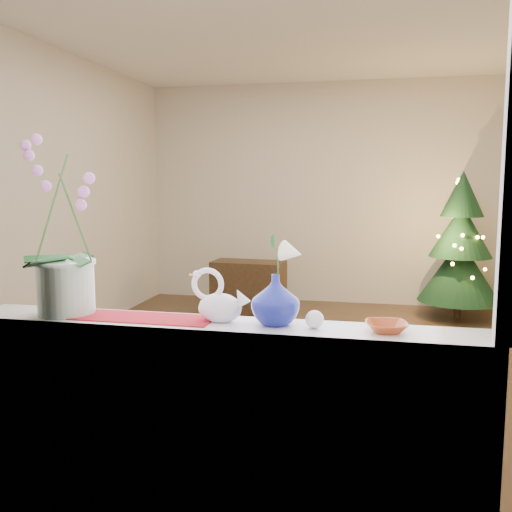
{
  "coord_description": "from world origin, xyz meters",
  "views": [
    {
      "loc": [
        0.65,
        -4.58,
        1.5
      ],
      "look_at": [
        -0.05,
        -1.4,
        1.07
      ],
      "focal_mm": 40.0,
      "sensor_mm": 36.0,
      "label": 1
    }
  ],
  "objects_px": {
    "orchid_pot": "(63,225)",
    "amber_dish": "(386,328)",
    "side_table": "(249,288)",
    "blue_vase": "(275,296)",
    "paperweight": "(315,319)",
    "swan": "(220,297)",
    "xmas_tree": "(460,245)"
  },
  "relations": [
    {
      "from": "amber_dish",
      "to": "xmas_tree",
      "type": "relative_size",
      "value": 0.09
    },
    {
      "from": "orchid_pot",
      "to": "side_table",
      "type": "xyz_separation_m",
      "value": [
        -0.11,
        3.99,
        -1.01
      ]
    },
    {
      "from": "amber_dish",
      "to": "side_table",
      "type": "bearing_deg",
      "value": 110.36
    },
    {
      "from": "blue_vase",
      "to": "xmas_tree",
      "type": "relative_size",
      "value": 0.15
    },
    {
      "from": "swan",
      "to": "side_table",
      "type": "xyz_separation_m",
      "value": [
        -0.81,
        3.98,
        -0.72
      ]
    },
    {
      "from": "swan",
      "to": "side_table",
      "type": "distance_m",
      "value": 4.13
    },
    {
      "from": "orchid_pot",
      "to": "swan",
      "type": "xyz_separation_m",
      "value": [
        0.7,
        0.01,
        -0.28
      ]
    },
    {
      "from": "side_table",
      "to": "paperweight",
      "type": "bearing_deg",
      "value": -70.15
    },
    {
      "from": "orchid_pot",
      "to": "swan",
      "type": "bearing_deg",
      "value": 0.53
    },
    {
      "from": "swan",
      "to": "paperweight",
      "type": "height_order",
      "value": "swan"
    },
    {
      "from": "xmas_tree",
      "to": "side_table",
      "type": "relative_size",
      "value": 2.0
    },
    {
      "from": "blue_vase",
      "to": "amber_dish",
      "type": "relative_size",
      "value": 1.72
    },
    {
      "from": "amber_dish",
      "to": "xmas_tree",
      "type": "xyz_separation_m",
      "value": [
        0.82,
        4.32,
        -0.13
      ]
    },
    {
      "from": "orchid_pot",
      "to": "xmas_tree",
      "type": "height_order",
      "value": "orchid_pot"
    },
    {
      "from": "blue_vase",
      "to": "side_table",
      "type": "bearing_deg",
      "value": 104.69
    },
    {
      "from": "paperweight",
      "to": "orchid_pot",
      "type": "bearing_deg",
      "value": 179.04
    },
    {
      "from": "paperweight",
      "to": "xmas_tree",
      "type": "xyz_separation_m",
      "value": [
        1.1,
        4.33,
        -0.15
      ]
    },
    {
      "from": "amber_dish",
      "to": "side_table",
      "type": "xyz_separation_m",
      "value": [
        -1.48,
        4.0,
        -0.63
      ]
    },
    {
      "from": "xmas_tree",
      "to": "side_table",
      "type": "height_order",
      "value": "xmas_tree"
    },
    {
      "from": "orchid_pot",
      "to": "amber_dish",
      "type": "xyz_separation_m",
      "value": [
        1.37,
        -0.01,
        -0.37
      ]
    },
    {
      "from": "blue_vase",
      "to": "amber_dish",
      "type": "height_order",
      "value": "blue_vase"
    },
    {
      "from": "orchid_pot",
      "to": "paperweight",
      "type": "bearing_deg",
      "value": -0.96
    },
    {
      "from": "paperweight",
      "to": "blue_vase",
      "type": "bearing_deg",
      "value": 169.47
    },
    {
      "from": "side_table",
      "to": "orchid_pot",
      "type": "bearing_deg",
      "value": -85.33
    },
    {
      "from": "paperweight",
      "to": "amber_dish",
      "type": "distance_m",
      "value": 0.28
    },
    {
      "from": "swan",
      "to": "orchid_pot",
      "type": "bearing_deg",
      "value": -157.3
    },
    {
      "from": "orchid_pot",
      "to": "paperweight",
      "type": "distance_m",
      "value": 1.15
    },
    {
      "from": "amber_dish",
      "to": "paperweight",
      "type": "bearing_deg",
      "value": -178.76
    },
    {
      "from": "swan",
      "to": "side_table",
      "type": "height_order",
      "value": "swan"
    },
    {
      "from": "swan",
      "to": "amber_dish",
      "type": "relative_size",
      "value": 1.81
    },
    {
      "from": "blue_vase",
      "to": "orchid_pot",
      "type": "bearing_deg",
      "value": -179.26
    },
    {
      "from": "swan",
      "to": "side_table",
      "type": "bearing_deg",
      "value": 123.67
    }
  ]
}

